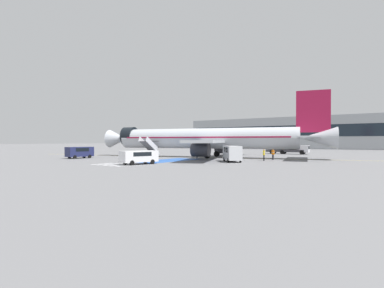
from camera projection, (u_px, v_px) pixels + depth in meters
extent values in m
plane|color=slate|center=(202.00, 158.00, 56.45)|extent=(600.00, 600.00, 0.00)
cube|color=gold|center=(204.00, 157.00, 57.34)|extent=(76.91, 17.26, 0.01)
cube|color=#2856A8|center=(167.00, 160.00, 47.97)|extent=(5.14, 12.94, 0.01)
cube|color=silver|center=(102.00, 164.00, 40.86)|extent=(0.44, 3.60, 0.01)
cube|color=silver|center=(108.00, 164.00, 40.20)|extent=(0.44, 3.60, 0.01)
cube|color=silver|center=(114.00, 165.00, 39.53)|extent=(0.44, 3.60, 0.01)
cube|color=silver|center=(120.00, 165.00, 38.86)|extent=(0.44, 3.60, 0.01)
cube|color=silver|center=(127.00, 165.00, 38.20)|extent=(0.44, 3.60, 0.01)
cylinder|color=#B7BCC4|center=(204.00, 138.00, 57.31)|extent=(34.75, 11.32, 3.88)
cone|color=#B7BCC4|center=(118.00, 139.00, 64.35)|extent=(4.99, 4.64, 3.80)
cone|color=#B7BCC4|center=(319.00, 138.00, 49.99)|extent=(6.49, 4.90, 3.72)
cylinder|color=black|center=(130.00, 136.00, 63.29)|extent=(3.12, 4.33, 3.92)
cube|color=maroon|center=(204.00, 137.00, 57.31)|extent=(32.06, 10.79, 0.24)
cube|color=#B7BCC4|center=(206.00, 142.00, 48.51)|extent=(9.83, 16.25, 0.44)
cylinder|color=#38383D|center=(201.00, 150.00, 50.21)|extent=(3.39, 2.87, 2.28)
cube|color=#B7BCC4|center=(231.00, 141.00, 63.79)|extent=(5.87, 15.93, 0.44)
cylinder|color=#38383D|center=(223.00, 148.00, 63.14)|extent=(3.39, 2.87, 2.28)
cube|color=maroon|center=(313.00, 111.00, 50.25)|extent=(5.38, 1.53, 7.07)
cube|color=#B7BCC4|center=(309.00, 137.00, 47.07)|extent=(4.75, 6.82, 0.24)
cube|color=#B7BCC4|center=(309.00, 137.00, 53.95)|extent=(4.75, 6.82, 0.24)
cylinder|color=#38383D|center=(148.00, 147.00, 61.72)|extent=(0.20, 0.20, 2.81)
cylinder|color=black|center=(148.00, 154.00, 61.73)|extent=(0.88, 0.46, 0.84)
cylinder|color=#38383D|center=(207.00, 148.00, 53.89)|extent=(0.24, 0.24, 2.49)
cylinder|color=black|center=(207.00, 155.00, 53.90)|extent=(1.20, 0.82, 1.10)
cylinder|color=#38383D|center=(217.00, 148.00, 59.56)|extent=(0.24, 0.24, 2.49)
cylinder|color=black|center=(217.00, 154.00, 59.57)|extent=(1.20, 0.82, 1.10)
cube|color=#ADB2BA|center=(148.00, 154.00, 56.55)|extent=(3.19, 5.16, 0.70)
cylinder|color=black|center=(148.00, 155.00, 58.46)|extent=(0.37, 0.73, 0.70)
cylinder|color=black|center=(157.00, 155.00, 57.79)|extent=(0.37, 0.73, 0.70)
cylinder|color=black|center=(139.00, 156.00, 55.33)|extent=(0.37, 0.73, 0.70)
cylinder|color=black|center=(148.00, 156.00, 54.65)|extent=(0.37, 0.73, 0.70)
cube|color=#4C4C51|center=(148.00, 147.00, 56.54)|extent=(2.30, 4.36, 2.18)
cube|color=#4C4C51|center=(154.00, 141.00, 58.65)|extent=(1.85, 1.43, 0.12)
cube|color=silver|center=(145.00, 144.00, 56.81)|extent=(1.03, 4.41, 2.88)
cube|color=silver|center=(152.00, 144.00, 56.26)|extent=(1.03, 4.41, 2.88)
cube|color=#38383D|center=(285.00, 151.00, 71.97)|extent=(9.04, 2.98, 0.60)
cube|color=silver|center=(304.00, 149.00, 69.75)|extent=(2.11, 2.48, 1.60)
cube|color=black|center=(309.00, 148.00, 69.24)|extent=(0.15, 2.00, 0.70)
cylinder|color=#B7BCC4|center=(284.00, 145.00, 72.16)|extent=(6.26, 2.66, 2.33)
cylinder|color=gold|center=(284.00, 145.00, 72.16)|extent=(0.48, 2.39, 2.37)
cylinder|color=black|center=(304.00, 152.00, 70.98)|extent=(0.97, 0.33, 0.96)
cylinder|color=black|center=(302.00, 152.00, 68.94)|extent=(0.97, 0.33, 0.96)
cylinder|color=black|center=(285.00, 152.00, 73.25)|extent=(0.97, 0.33, 0.96)
cylinder|color=black|center=(282.00, 152.00, 71.20)|extent=(0.97, 0.33, 0.96)
cylinder|color=black|center=(274.00, 152.00, 74.51)|extent=(0.97, 0.33, 0.96)
cylinder|color=black|center=(272.00, 152.00, 72.46)|extent=(0.97, 0.33, 0.96)
cube|color=silver|center=(232.00, 153.00, 44.91)|extent=(4.64, 5.15, 2.05)
cube|color=black|center=(232.00, 150.00, 44.91)|extent=(3.26, 3.39, 0.74)
cylinder|color=black|center=(240.00, 160.00, 43.44)|extent=(0.55, 0.63, 0.64)
cylinder|color=black|center=(228.00, 160.00, 43.29)|extent=(0.55, 0.63, 0.64)
cylinder|color=black|center=(235.00, 159.00, 46.56)|extent=(0.55, 0.63, 0.64)
cylinder|color=black|center=(224.00, 159.00, 46.41)|extent=(0.55, 0.63, 0.64)
cube|color=#1E234C|center=(80.00, 152.00, 54.11)|extent=(2.43, 4.84, 1.73)
cube|color=black|center=(80.00, 150.00, 54.11)|extent=(2.25, 2.75, 0.62)
cylinder|color=black|center=(75.00, 157.00, 52.43)|extent=(0.26, 0.66, 0.64)
cylinder|color=black|center=(70.00, 157.00, 53.58)|extent=(0.26, 0.66, 0.64)
cylinder|color=black|center=(90.00, 156.00, 54.66)|extent=(0.26, 0.66, 0.64)
cylinder|color=black|center=(84.00, 156.00, 55.81)|extent=(0.26, 0.66, 0.64)
cube|color=silver|center=(139.00, 156.00, 40.14)|extent=(3.20, 5.37, 1.50)
cube|color=black|center=(139.00, 154.00, 40.13)|extent=(2.62, 3.19, 0.54)
cylinder|color=black|center=(132.00, 163.00, 38.46)|extent=(0.36, 0.67, 0.64)
cylinder|color=black|center=(125.00, 162.00, 39.79)|extent=(0.36, 0.67, 0.64)
cylinder|color=black|center=(152.00, 162.00, 40.50)|extent=(0.36, 0.67, 0.64)
cylinder|color=black|center=(145.00, 161.00, 41.84)|extent=(0.36, 0.67, 0.64)
cylinder|color=black|center=(264.00, 158.00, 47.34)|extent=(0.14, 0.14, 0.90)
cylinder|color=black|center=(264.00, 158.00, 47.19)|extent=(0.14, 0.14, 0.90)
cube|color=yellow|center=(264.00, 153.00, 47.26)|extent=(0.26, 0.44, 0.71)
cube|color=silver|center=(264.00, 153.00, 47.26)|extent=(0.27, 0.45, 0.06)
sphere|color=#9E704C|center=(264.00, 150.00, 47.25)|extent=(0.24, 0.24, 0.24)
cylinder|color=#2D2D33|center=(197.00, 156.00, 53.42)|extent=(0.14, 0.14, 0.83)
cylinder|color=#2D2D33|center=(197.00, 156.00, 53.28)|extent=(0.14, 0.14, 0.83)
cube|color=yellow|center=(197.00, 152.00, 53.34)|extent=(0.25, 0.43, 0.66)
cube|color=silver|center=(197.00, 152.00, 53.34)|extent=(0.26, 0.44, 0.06)
sphere|color=brown|center=(197.00, 150.00, 53.34)|extent=(0.23, 0.23, 0.23)
cylinder|color=#2D2D33|center=(273.00, 157.00, 49.54)|extent=(0.14, 0.14, 0.90)
cylinder|color=#2D2D33|center=(273.00, 157.00, 49.68)|extent=(0.14, 0.14, 0.90)
cube|color=orange|center=(273.00, 152.00, 49.60)|extent=(0.47, 0.35, 0.71)
cube|color=silver|center=(273.00, 152.00, 49.60)|extent=(0.48, 0.36, 0.06)
sphere|color=#9E704C|center=(273.00, 149.00, 49.60)|extent=(0.24, 0.24, 0.24)
cone|color=orange|center=(120.00, 155.00, 58.49)|extent=(0.63, 0.63, 0.70)
cylinder|color=white|center=(120.00, 155.00, 58.49)|extent=(0.34, 0.34, 0.08)
cube|color=#9EA3A8|center=(302.00, 133.00, 123.45)|extent=(99.88, 12.00, 12.88)
cube|color=#19232D|center=(298.00, 131.00, 118.41)|extent=(95.88, 0.10, 4.51)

